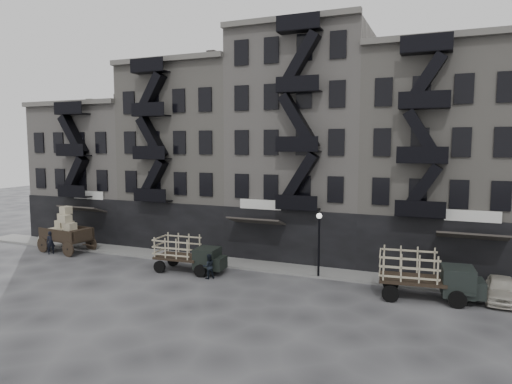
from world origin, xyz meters
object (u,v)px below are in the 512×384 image
at_px(wagon, 65,226).
at_px(car_east, 501,289).
at_px(horse, 45,240).
at_px(stake_truck_east, 427,272).
at_px(pedestrian_west, 51,243).
at_px(stake_truck_west, 188,252).
at_px(pedestrian_mid, 209,266).

xyz_separation_m(wagon, car_east, (31.30, 0.35, -1.40)).
relative_size(horse, stake_truck_east, 0.35).
height_order(car_east, pedestrian_west, pedestrian_west).
bearing_deg(horse, wagon, -91.67).
xyz_separation_m(wagon, pedestrian_west, (-0.47, -1.04, -1.17)).
bearing_deg(stake_truck_east, car_east, 13.01).
bearing_deg(stake_truck_west, pedestrian_mid, -27.06).
distance_m(horse, pedestrian_mid, 16.45).
distance_m(stake_truck_east, car_east, 4.17).
bearing_deg(pedestrian_west, car_east, -49.93).
distance_m(stake_truck_west, pedestrian_mid, 2.32).
xyz_separation_m(car_east, pedestrian_west, (-31.77, -1.40, 0.23)).
distance_m(horse, car_east, 33.37).
bearing_deg(stake_truck_west, car_east, 1.22).
bearing_deg(pedestrian_mid, car_east, 145.21).
relative_size(horse, stake_truck_west, 0.40).
relative_size(stake_truck_east, pedestrian_mid, 3.52).
distance_m(horse, stake_truck_east, 29.53).
bearing_deg(stake_truck_east, pedestrian_mid, 179.17).
distance_m(wagon, pedestrian_mid, 14.48).
bearing_deg(pedestrian_west, wagon, 13.43).
bearing_deg(car_east, stake_truck_east, -157.53).
bearing_deg(wagon, stake_truck_west, 1.36).
relative_size(pedestrian_west, pedestrian_mid, 1.13).
height_order(wagon, pedestrian_west, wagon).
height_order(stake_truck_west, stake_truck_east, stake_truck_east).
height_order(horse, stake_truck_east, stake_truck_east).
bearing_deg(stake_truck_east, stake_truck_west, 175.13).
bearing_deg(wagon, pedestrian_mid, -1.36).
bearing_deg(wagon, pedestrian_west, -106.99).
bearing_deg(pedestrian_mid, stake_truck_west, -66.61).
relative_size(car_east, pedestrian_mid, 2.46).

